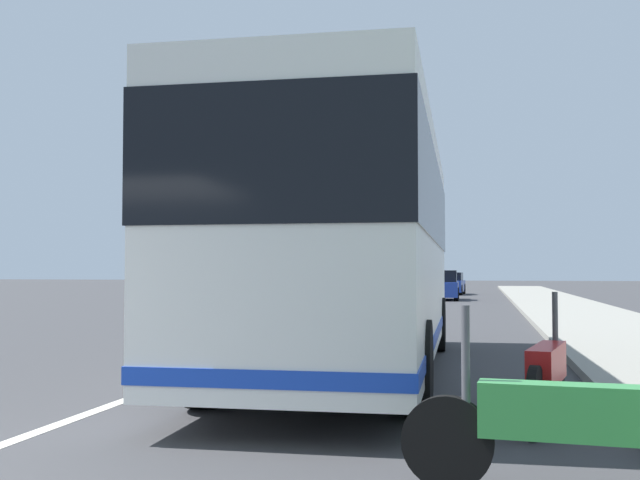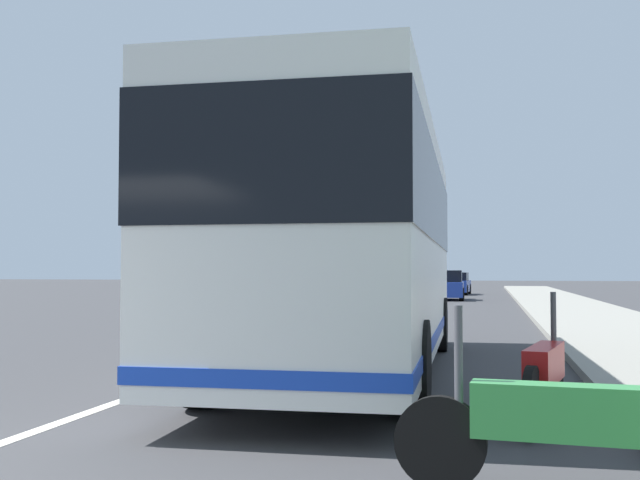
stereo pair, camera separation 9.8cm
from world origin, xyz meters
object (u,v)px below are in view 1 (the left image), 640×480
coach_bus (351,236)px  motorcycle_nearest_curb (547,373)px  motorcycle_angled (577,425)px  car_oncoming (449,284)px  car_behind_bus (440,286)px

coach_bus → motorcycle_nearest_curb: 4.41m
coach_bus → motorcycle_angled: (-5.84, -2.52, -1.54)m
coach_bus → car_oncoming: 36.94m
coach_bus → motorcycle_nearest_curb: (-3.27, -2.54, -1.54)m
motorcycle_angled → car_behind_bus: (33.82, 2.71, 0.22)m
motorcycle_nearest_curb → car_behind_bus: car_behind_bus is taller
car_oncoming → car_behind_bus: 8.93m
motorcycle_angled → motorcycle_nearest_curb: motorcycle_nearest_curb is taller
coach_bus → motorcycle_nearest_curb: coach_bus is taller
coach_bus → car_oncoming: size_ratio=2.41×
coach_bus → car_behind_bus: size_ratio=2.51×
motorcycle_angled → car_oncoming: bearing=-81.7°
coach_bus → motorcycle_angled: size_ratio=4.27×
motorcycle_angled → coach_bus: bearing=-61.9°
car_oncoming → motorcycle_angled: bearing=-174.1°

